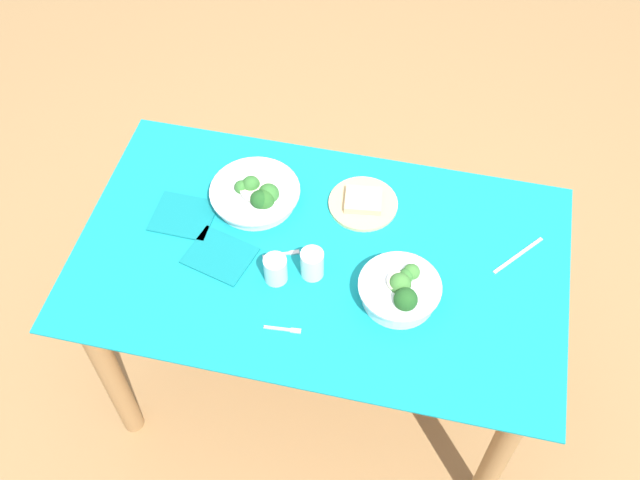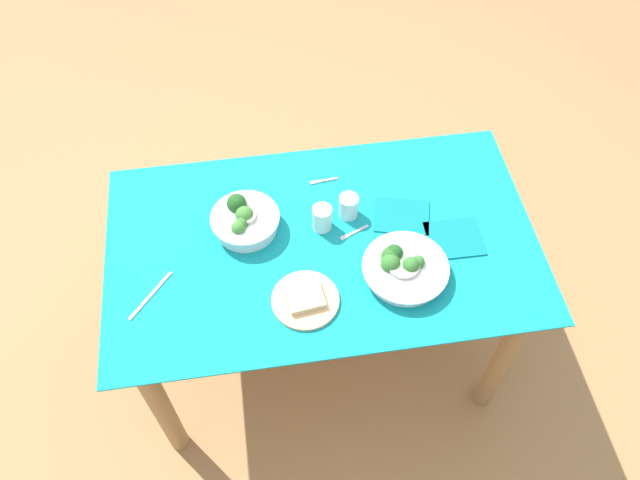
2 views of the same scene
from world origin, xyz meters
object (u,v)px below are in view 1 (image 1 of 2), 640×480
Objects in this scene: broccoli_bowl_far at (256,194)px; napkin_folded_lower at (220,255)px; water_glass_center at (276,269)px; bread_side_plate at (363,203)px; water_glass_side at (312,264)px; fork_by_far_bowl at (283,254)px; fork_by_near_bowl at (284,329)px; napkin_folded_upper at (184,216)px; broccoli_bowl_near at (400,291)px; table_knife_left at (518,255)px.

napkin_folded_lower is (-0.05, -0.22, -0.03)m from broccoli_bowl_far.
napkin_folded_lower is (-0.18, 0.04, -0.04)m from water_glass_center.
water_glass_center is (-0.19, -0.31, 0.03)m from bread_side_plate.
bread_side_plate is at bearing 71.38° from water_glass_side.
fork_by_far_bowl is 1.02× the size of fork_by_near_bowl.
broccoli_bowl_far is 1.30× the size of bread_side_plate.
water_glass_center reaches higher than napkin_folded_upper.
broccoli_bowl_near is 0.35m from bread_side_plate.
fork_by_far_bowl is 0.25m from fork_by_near_bowl.
table_knife_left is 1.08× the size of napkin_folded_lower.
fork_by_far_bowl is at bearing 14.40° from napkin_folded_lower.
broccoli_bowl_far is at bearing 103.09° from fork_by_far_bowl.
water_glass_side is (-0.09, -0.28, 0.03)m from bread_side_plate.
broccoli_bowl_near is at bearing -34.65° from fork_by_far_bowl.
broccoli_bowl_near reaches higher than water_glass_side.
fork_by_far_bowl and table_knife_left have the same top height.
water_glass_side is (0.22, -0.22, 0.01)m from broccoli_bowl_far.
broccoli_bowl_near is at bearing -15.36° from table_knife_left.
water_glass_center is at bearing -178.77° from broccoli_bowl_near.
broccoli_bowl_near is 0.25m from water_glass_side.
bread_side_plate is 0.46m from napkin_folded_lower.
fork_by_near_bowl is 0.56× the size of napkin_folded_lower.
broccoli_bowl_far is at bearing -52.79° from table_knife_left.
water_glass_side reaches higher than napkin_folded_lower.
water_glass_center reaches higher than table_knife_left.
table_knife_left is at bearing -10.70° from bread_side_plate.
bread_side_plate is 1.06× the size of table_knife_left.
fork_by_near_bowl is at bearing -17.64° from table_knife_left.
water_glass_side reaches higher than table_knife_left.
bread_side_plate is at bearing 10.17° from broccoli_bowl_far.
broccoli_bowl_far is 2.64× the size of fork_by_far_bowl.
napkin_folded_upper is at bearing 164.69° from water_glass_side.
table_knife_left is (0.66, 0.22, -0.04)m from water_glass_center.
napkin_folded_upper is 0.19m from napkin_folded_lower.
table_knife_left is (0.47, -0.09, -0.01)m from bread_side_plate.
water_glass_center is at bearing -158.20° from water_glass_side.
fork_by_near_bowl is (-0.03, -0.19, -0.04)m from water_glass_side.
water_glass_center is at bearing 107.16° from fork_by_near_bowl.
fork_by_far_bowl is 0.58× the size of napkin_folded_upper.
water_glass_center reaches higher than napkin_folded_lower.
table_knife_left is 1.11× the size of napkin_folded_upper.
water_glass_side reaches higher than water_glass_center.
water_glass_center is at bearing -120.91° from bread_side_plate.
fork_by_far_bowl is at bearing -129.32° from bread_side_plate.
broccoli_bowl_far reaches higher than table_knife_left.
broccoli_bowl_near is at bearing -62.66° from bread_side_plate.
table_knife_left is (0.78, -0.03, -0.03)m from broccoli_bowl_far.
broccoli_bowl_far is 1.20× the size of broccoli_bowl_near.
broccoli_bowl_near reaches higher than water_glass_center.
broccoli_bowl_near is 1.15× the size of table_knife_left.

